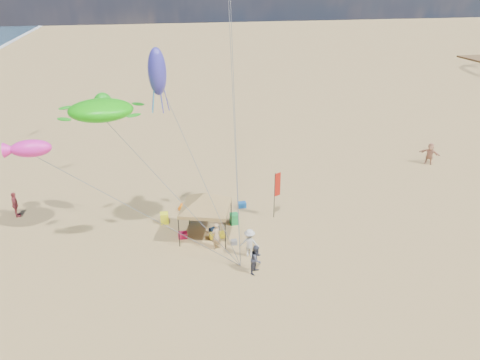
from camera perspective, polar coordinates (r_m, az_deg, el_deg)
The scene contains 19 objects.
ground at distance 24.82m, azimuth 1.46°, elevation -11.27°, with size 280.00×280.00×0.00m, color tan.
canopy_tent at distance 26.55m, azimuth -4.39°, elevation -1.81°, with size 5.17×5.17×3.35m.
feather_flag at distance 29.03m, azimuth 4.62°, elevation -0.95°, with size 0.45×0.22×3.15m.
cooler_red at distance 27.70m, azimuth -7.20°, elevation -6.87°, with size 0.54×0.38×0.38m, color #C40F3E.
cooler_blue at distance 30.95m, azimuth 0.26°, elevation -3.12°, with size 0.54×0.38×0.38m, color #1455A7.
bag_navy at distance 28.15m, azimuth -3.23°, elevation -6.18°, with size 0.36×0.36×0.60m, color black.
bag_orange at distance 30.94m, azimuth -7.31°, elevation -3.37°, with size 0.36×0.36×0.60m, color orange.
chair_green at distance 28.91m, azimuth -0.75°, elevation -4.88°, with size 0.50×0.50×0.70m, color green.
chair_yellow at distance 29.38m, azimuth -9.45°, elevation -4.73°, with size 0.50×0.50×0.70m, color #FAFF1C.
crate_grey at distance 26.92m, azimuth -0.76°, elevation -7.80°, with size 0.34×0.30×0.28m, color slate.
beach_cart at distance 27.51m, azimuth -2.90°, elevation -6.91°, with size 0.90×0.50×0.24m, color gold.
person_near_a at distance 26.21m, azimuth -3.01°, elevation -6.99°, with size 0.61×0.40×1.68m, color tan.
person_near_b at distance 24.26m, azimuth 2.08°, elevation -9.87°, with size 0.80×0.62×1.64m, color #3A3E50.
person_near_c at distance 25.54m, azimuth 1.21°, elevation -7.89°, with size 1.08×0.62×1.67m, color silver.
person_far_a at distance 32.90m, azimuth -26.34°, elevation -2.79°, with size 1.01×0.42×1.73m, color #B4454B.
person_far_c at distance 41.04m, azimuth 22.68°, elevation 3.08°, with size 1.68×0.54×1.81m, color tan.
turtle_kite at distance 25.42m, azimuth -17.04°, elevation 8.36°, with size 3.40×2.72×1.13m, color #1BD00C.
fish_kite at distance 25.26m, azimuth -24.71°, elevation 3.61°, with size 2.01×1.00×0.89m, color #FF25B3.
squid_kite at distance 25.48m, azimuth -10.34°, elevation 13.22°, with size 0.99×0.99×2.57m, color #3A36B1.
Camera 1 is at (-4.77, -19.64, 14.41)m, focal length 34.06 mm.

